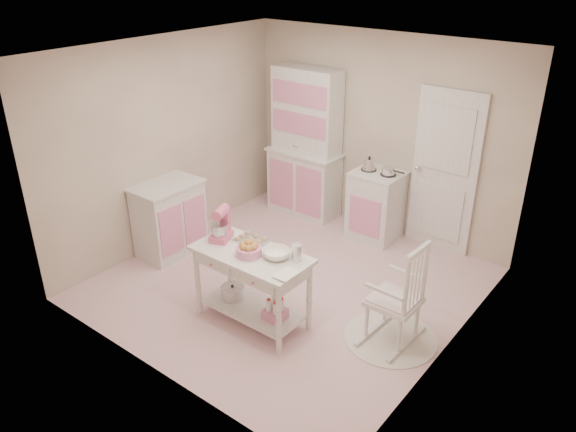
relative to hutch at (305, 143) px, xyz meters
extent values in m
plane|color=pink|center=(1.02, -1.66, -1.04)|extent=(3.80, 3.80, 0.00)
cube|color=white|center=(1.02, -1.66, 1.56)|extent=(3.80, 3.80, 0.04)
cube|color=beige|center=(1.02, 0.24, 0.26)|extent=(3.80, 0.04, 2.60)
cube|color=beige|center=(1.02, -3.56, 0.26)|extent=(3.80, 0.04, 2.60)
cube|color=beige|center=(-0.88, -1.66, 0.26)|extent=(0.04, 3.80, 2.60)
cube|color=beige|center=(2.92, -1.66, 0.26)|extent=(0.04, 3.80, 2.60)
cube|color=white|center=(1.97, 0.21, -0.02)|extent=(0.82, 0.05, 2.04)
cube|color=white|center=(0.00, 0.00, 0.00)|extent=(1.06, 0.50, 2.08)
cube|color=white|center=(1.20, -0.05, -0.58)|extent=(0.62, 0.57, 0.92)
cube|color=white|center=(-0.61, -1.98, -0.58)|extent=(0.54, 0.84, 0.92)
cylinder|color=white|center=(2.43, -1.84, -1.03)|extent=(0.92, 0.92, 0.01)
cube|color=white|center=(2.43, -1.84, -0.49)|extent=(0.51, 0.74, 1.10)
cube|color=white|center=(1.15, -2.44, -0.64)|extent=(1.20, 0.60, 0.80)
cube|color=#D45981|center=(0.73, -2.42, -0.07)|extent=(0.28, 0.33, 0.34)
cube|color=silver|center=(1.00, -2.26, -0.23)|extent=(0.34, 0.24, 0.02)
cylinder|color=pink|center=(1.17, -2.49, -0.19)|extent=(0.25, 0.25, 0.09)
imported|color=white|center=(1.41, -2.36, -0.20)|extent=(0.27, 0.27, 0.08)
cylinder|color=silver|center=(1.59, -2.28, -0.16)|extent=(0.10, 0.10, 0.17)
imported|color=white|center=(1.60, -2.56, -0.23)|extent=(0.17, 0.22, 0.02)
camera|label=1|loc=(4.38, -5.98, 2.48)|focal=35.00mm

